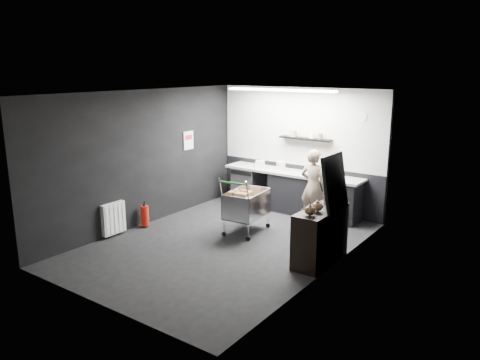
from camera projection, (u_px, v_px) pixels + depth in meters
The scene contains 22 objects.
floor at pixel (225, 244), 8.47m from camera, with size 5.50×5.50×0.00m, color black.
ceiling at pixel (223, 93), 7.84m from camera, with size 5.50×5.50×0.00m, color silver.
wall_back at pixel (300, 149), 10.33m from camera, with size 5.50×5.50×0.00m, color black.
wall_front at pixel (94, 209), 5.98m from camera, with size 5.50×5.50×0.00m, color black.
wall_left at pixel (144, 158), 9.29m from camera, with size 5.50×5.50×0.00m, color black.
wall_right at pixel (330, 188), 7.03m from camera, with size 5.50×5.50×0.00m, color black.
kitchen_wall_panel at pixel (300, 127), 10.20m from camera, with size 3.95×0.02×1.70m, color silver.
dado_panel at pixel (298, 187), 10.51m from camera, with size 3.95×0.02×1.00m, color black.
floating_shelf at pixel (305, 139), 10.05m from camera, with size 1.20×0.22×0.04m, color black.
wall_clock at pixel (362, 117), 9.33m from camera, with size 0.20×0.20×0.03m, color white.
poster at pixel (188, 140), 10.26m from camera, with size 0.02×0.30×0.40m, color white.
poster_red_band at pixel (189, 137), 10.24m from camera, with size 0.01×0.22×0.10m, color red.
radiator at pixel (113, 218), 8.78m from camera, with size 0.10×0.50×0.60m, color white.
ceiling_strip at pixel (280, 90), 9.31m from camera, with size 2.40×0.20×0.04m, color white.
prep_counter at pixel (297, 192), 10.20m from camera, with size 3.20×0.61×0.90m.
person at pixel (313, 187), 9.43m from camera, with size 0.56×0.37×1.54m, color beige.
shopping_cart at pixel (246, 206), 8.97m from camera, with size 0.70×1.06×1.10m.
sideboard at pixel (322, 228), 7.58m from camera, with size 0.51×1.20×1.80m.
fire_extinguisher at pixel (145, 215), 9.31m from camera, with size 0.15×0.15×0.51m.
cardboard_box at pixel (328, 175), 9.62m from camera, with size 0.51×0.39×0.10m, color tan.
pink_tub at pixel (281, 166), 10.31m from camera, with size 0.19×0.19×0.19m, color silver.
white_container at pixel (260, 164), 10.57m from camera, with size 0.18×0.14×0.16m, color white.
Camera 1 is at (4.86, -6.32, 3.11)m, focal length 35.00 mm.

